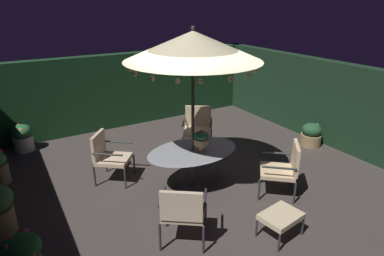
{
  "coord_description": "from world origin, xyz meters",
  "views": [
    {
      "loc": [
        -2.89,
        -4.7,
        3.26
      ],
      "look_at": [
        -0.12,
        -0.04,
        1.14
      ],
      "focal_mm": 30.87,
      "sensor_mm": 36.0,
      "label": 1
    }
  ],
  "objects_px": {
    "patio_dining_table": "(193,158)",
    "centerpiece_planter": "(202,139)",
    "patio_umbrella": "(193,46)",
    "patio_chair_north": "(108,154)",
    "ottoman_footrest": "(281,217)",
    "patio_chair_northeast": "(183,210)",
    "patio_chair_east": "(284,166)",
    "potted_plant_back_center": "(23,256)",
    "patio_chair_southeast": "(198,126)",
    "potted_plant_left_near": "(23,138)",
    "potted_plant_back_left": "(311,135)"
  },
  "relations": [
    {
      "from": "patio_dining_table",
      "to": "centerpiece_planter",
      "type": "height_order",
      "value": "centerpiece_planter"
    },
    {
      "from": "patio_umbrella",
      "to": "patio_dining_table",
      "type": "bearing_deg",
      "value": 67.29
    },
    {
      "from": "centerpiece_planter",
      "to": "patio_chair_north",
      "type": "distance_m",
      "value": 1.82
    },
    {
      "from": "ottoman_footrest",
      "to": "patio_chair_northeast",
      "type": "bearing_deg",
      "value": 156.05
    },
    {
      "from": "patio_chair_east",
      "to": "patio_chair_north",
      "type": "bearing_deg",
      "value": 140.22
    },
    {
      "from": "patio_dining_table",
      "to": "patio_chair_northeast",
      "type": "height_order",
      "value": "patio_chair_northeast"
    },
    {
      "from": "patio_umbrella",
      "to": "patio_chair_northeast",
      "type": "xyz_separation_m",
      "value": [
        -0.94,
        -1.3,
        -1.99
      ]
    },
    {
      "from": "patio_chair_northeast",
      "to": "potted_plant_back_center",
      "type": "bearing_deg",
      "value": 166.52
    },
    {
      "from": "patio_chair_east",
      "to": "potted_plant_back_center",
      "type": "distance_m",
      "value": 4.15
    },
    {
      "from": "patio_umbrella",
      "to": "potted_plant_back_center",
      "type": "height_order",
      "value": "patio_umbrella"
    },
    {
      "from": "patio_chair_northeast",
      "to": "patio_chair_southeast",
      "type": "relative_size",
      "value": 0.95
    },
    {
      "from": "patio_chair_northeast",
      "to": "potted_plant_back_center",
      "type": "height_order",
      "value": "patio_chair_northeast"
    },
    {
      "from": "patio_chair_northeast",
      "to": "patio_dining_table",
      "type": "bearing_deg",
      "value": 54.09
    },
    {
      "from": "patio_chair_southeast",
      "to": "ottoman_footrest",
      "type": "height_order",
      "value": "patio_chair_southeast"
    },
    {
      "from": "patio_chair_east",
      "to": "potted_plant_left_near",
      "type": "distance_m",
      "value": 5.76
    },
    {
      "from": "patio_chair_north",
      "to": "potted_plant_back_left",
      "type": "bearing_deg",
      "value": -10.74
    },
    {
      "from": "patio_chair_east",
      "to": "patio_chair_northeast",
      "type": "bearing_deg",
      "value": -173.78
    },
    {
      "from": "patio_chair_northeast",
      "to": "centerpiece_planter",
      "type": "bearing_deg",
      "value": 48.49
    },
    {
      "from": "potted_plant_left_near",
      "to": "patio_dining_table",
      "type": "bearing_deg",
      "value": -52.24
    },
    {
      "from": "patio_chair_southeast",
      "to": "potted_plant_back_left",
      "type": "distance_m",
      "value": 2.72
    },
    {
      "from": "centerpiece_planter",
      "to": "patio_chair_east",
      "type": "distance_m",
      "value": 1.52
    },
    {
      "from": "patio_chair_east",
      "to": "potted_plant_back_center",
      "type": "relative_size",
      "value": 1.61
    },
    {
      "from": "patio_chair_northeast",
      "to": "ottoman_footrest",
      "type": "relative_size",
      "value": 1.48
    },
    {
      "from": "ottoman_footrest",
      "to": "potted_plant_back_center",
      "type": "distance_m",
      "value": 3.45
    },
    {
      "from": "patio_dining_table",
      "to": "centerpiece_planter",
      "type": "bearing_deg",
      "value": -39.61
    },
    {
      "from": "patio_umbrella",
      "to": "patio_chair_east",
      "type": "bearing_deg",
      "value": -41.0
    },
    {
      "from": "patio_umbrella",
      "to": "potted_plant_left_near",
      "type": "bearing_deg",
      "value": 127.76
    },
    {
      "from": "potted_plant_back_center",
      "to": "patio_dining_table",
      "type": "bearing_deg",
      "value": 15.69
    },
    {
      "from": "patio_dining_table",
      "to": "patio_chair_east",
      "type": "bearing_deg",
      "value": -41.0
    },
    {
      "from": "patio_dining_table",
      "to": "potted_plant_back_left",
      "type": "xyz_separation_m",
      "value": [
        3.35,
        0.13,
        -0.3
      ]
    },
    {
      "from": "patio_dining_table",
      "to": "patio_umbrella",
      "type": "relative_size",
      "value": 0.6
    },
    {
      "from": "patio_chair_east",
      "to": "ottoman_footrest",
      "type": "bearing_deg",
      "value": -136.56
    },
    {
      "from": "patio_chair_northeast",
      "to": "patio_chair_east",
      "type": "height_order",
      "value": "patio_chair_east"
    },
    {
      "from": "patio_umbrella",
      "to": "potted_plant_left_near",
      "type": "xyz_separation_m",
      "value": [
        -2.55,
        3.29,
        -2.24
      ]
    },
    {
      "from": "potted_plant_back_center",
      "to": "patio_umbrella",
      "type": "bearing_deg",
      "value": 15.69
    },
    {
      "from": "patio_chair_northeast",
      "to": "potted_plant_back_center",
      "type": "distance_m",
      "value": 2.05
    },
    {
      "from": "patio_chair_north",
      "to": "patio_chair_northeast",
      "type": "height_order",
      "value": "patio_chair_north"
    },
    {
      "from": "patio_umbrella",
      "to": "patio_chair_east",
      "type": "distance_m",
      "value": 2.59
    },
    {
      "from": "centerpiece_planter",
      "to": "ottoman_footrest",
      "type": "xyz_separation_m",
      "value": [
        0.24,
        -1.77,
        -0.63
      ]
    },
    {
      "from": "centerpiece_planter",
      "to": "ottoman_footrest",
      "type": "height_order",
      "value": "centerpiece_planter"
    },
    {
      "from": "ottoman_footrest",
      "to": "potted_plant_back_center",
      "type": "relative_size",
      "value": 1.05
    },
    {
      "from": "patio_dining_table",
      "to": "potted_plant_back_left",
      "type": "height_order",
      "value": "patio_dining_table"
    },
    {
      "from": "patio_chair_east",
      "to": "patio_chair_southeast",
      "type": "xyz_separation_m",
      "value": [
        -0.3,
        2.38,
        0.03
      ]
    },
    {
      "from": "centerpiece_planter",
      "to": "patio_chair_southeast",
      "type": "distance_m",
      "value": 1.68
    },
    {
      "from": "patio_dining_table",
      "to": "patio_chair_north",
      "type": "bearing_deg",
      "value": 141.45
    },
    {
      "from": "centerpiece_planter",
      "to": "potted_plant_back_left",
      "type": "height_order",
      "value": "centerpiece_planter"
    },
    {
      "from": "patio_chair_north",
      "to": "ottoman_footrest",
      "type": "xyz_separation_m",
      "value": [
        1.62,
        -2.88,
        -0.21
      ]
    },
    {
      "from": "patio_umbrella",
      "to": "patio_chair_southeast",
      "type": "bearing_deg",
      "value": 55.13
    },
    {
      "from": "patio_chair_east",
      "to": "potted_plant_back_center",
      "type": "xyz_separation_m",
      "value": [
        -4.14,
        0.24,
        -0.21
      ]
    },
    {
      "from": "patio_chair_north",
      "to": "patio_chair_northeast",
      "type": "relative_size",
      "value": 1.0
    }
  ]
}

